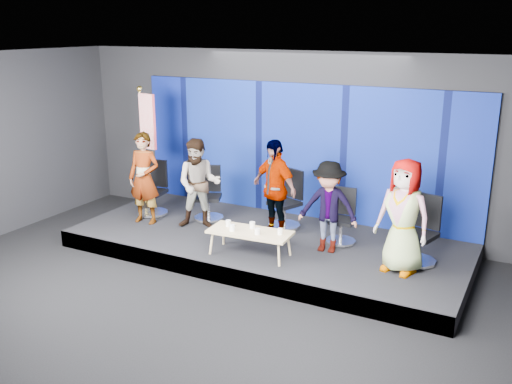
# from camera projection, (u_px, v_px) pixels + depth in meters

# --- Properties ---
(ground) EXTENTS (10.00, 10.00, 0.00)m
(ground) POSITION_uv_depth(u_px,v_px,m) (188.00, 311.00, 8.19)
(ground) COLOR black
(ground) RESTS_ON ground
(room_walls) EXTENTS (10.02, 8.02, 3.51)m
(room_walls) POSITION_uv_depth(u_px,v_px,m) (182.00, 146.00, 7.50)
(room_walls) COLOR black
(room_walls) RESTS_ON ground
(riser) EXTENTS (7.00, 3.00, 0.30)m
(riser) POSITION_uv_depth(u_px,v_px,m) (267.00, 245.00, 10.27)
(riser) COLOR black
(riser) RESTS_ON ground
(backdrop) EXTENTS (7.00, 0.08, 2.60)m
(backdrop) POSITION_uv_depth(u_px,v_px,m) (300.00, 151.00, 11.09)
(backdrop) COLOR #081260
(backdrop) RESTS_ON riser
(chair_a) EXTENTS (0.68, 0.68, 1.08)m
(chair_a) POSITION_uv_depth(u_px,v_px,m) (154.00, 197.00, 11.38)
(chair_a) COLOR silver
(chair_a) RESTS_ON riser
(panelist_a) EXTENTS (0.68, 0.49, 1.75)m
(panelist_a) POSITION_uv_depth(u_px,v_px,m) (144.00, 178.00, 10.76)
(panelist_a) COLOR black
(panelist_a) RESTS_ON riser
(chair_b) EXTENTS (0.77, 0.77, 1.04)m
(chair_b) POSITION_uv_depth(u_px,v_px,m) (209.00, 202.00, 11.10)
(chair_b) COLOR silver
(chair_b) RESTS_ON riser
(panelist_b) EXTENTS (1.01, 0.91, 1.69)m
(panelist_b) POSITION_uv_depth(u_px,v_px,m) (199.00, 184.00, 10.49)
(panelist_b) COLOR black
(panelist_b) RESTS_ON riser
(chair_c) EXTENTS (0.79, 0.79, 1.09)m
(chair_c) POSITION_uv_depth(u_px,v_px,m) (287.00, 209.00, 10.64)
(chair_c) COLOR silver
(chair_c) RESTS_ON riser
(panelist_c) EXTENTS (1.12, 0.78, 1.76)m
(panelist_c) POSITION_uv_depth(u_px,v_px,m) (274.00, 188.00, 10.08)
(panelist_c) COLOR black
(panelist_c) RESTS_ON riser
(chair_d) EXTENTS (0.59, 0.59, 0.95)m
(chair_d) POSITION_uv_depth(u_px,v_px,m) (342.00, 225.00, 9.90)
(chair_d) COLOR silver
(chair_d) RESTS_ON riser
(panelist_d) EXTENTS (1.05, 0.67, 1.55)m
(panelist_d) POSITION_uv_depth(u_px,v_px,m) (328.00, 207.00, 9.39)
(panelist_d) COLOR black
(panelist_d) RESTS_ON riser
(chair_e) EXTENTS (0.75, 0.75, 1.10)m
(chair_e) POSITION_uv_depth(u_px,v_px,m) (420.00, 241.00, 9.04)
(chair_e) COLOR silver
(chair_e) RESTS_ON riser
(panelist_e) EXTENTS (0.98, 0.76, 1.78)m
(panelist_e) POSITION_uv_depth(u_px,v_px,m) (403.00, 216.00, 8.57)
(panelist_e) COLOR black
(panelist_e) RESTS_ON riser
(coffee_table) EXTENTS (1.40, 0.68, 0.42)m
(coffee_table) POSITION_uv_depth(u_px,v_px,m) (250.00, 233.00, 9.32)
(coffee_table) COLOR tan
(coffee_table) RESTS_ON riser
(mug_a) EXTENTS (0.09, 0.09, 0.10)m
(mug_a) POSITION_uv_depth(u_px,v_px,m) (228.00, 223.00, 9.51)
(mug_a) COLOR white
(mug_a) RESTS_ON coffee_table
(mug_b) EXTENTS (0.09, 0.09, 0.11)m
(mug_b) POSITION_uv_depth(u_px,v_px,m) (232.00, 228.00, 9.30)
(mug_b) COLOR white
(mug_b) RESTS_ON coffee_table
(mug_c) EXTENTS (0.09, 0.09, 0.11)m
(mug_c) POSITION_uv_depth(u_px,v_px,m) (252.00, 225.00, 9.42)
(mug_c) COLOR white
(mug_c) RESTS_ON coffee_table
(mug_d) EXTENTS (0.09, 0.09, 0.10)m
(mug_d) POSITION_uv_depth(u_px,v_px,m) (257.00, 231.00, 9.14)
(mug_d) COLOR white
(mug_d) RESTS_ON coffee_table
(mug_e) EXTENTS (0.08, 0.08, 0.10)m
(mug_e) POSITION_uv_depth(u_px,v_px,m) (280.00, 232.00, 9.14)
(mug_e) COLOR white
(mug_e) RESTS_ON coffee_table
(flag_stand) EXTENTS (0.57, 0.33, 2.50)m
(flag_stand) POSITION_uv_depth(u_px,v_px,m) (146.00, 145.00, 11.45)
(flag_stand) COLOR black
(flag_stand) RESTS_ON riser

